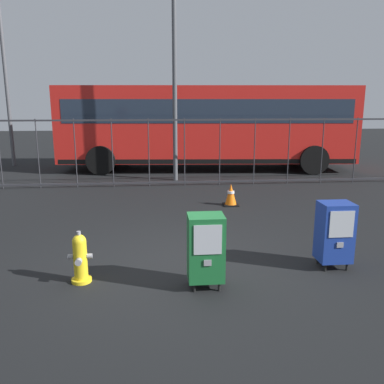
{
  "coord_description": "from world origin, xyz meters",
  "views": [
    {
      "loc": [
        -0.34,
        -5.79,
        2.49
      ],
      "look_at": [
        0.3,
        1.2,
        0.9
      ],
      "focal_mm": 37.67,
      "sensor_mm": 36.0,
      "label": 1
    }
  ],
  "objects_px": {
    "newspaper_box_primary": "(335,232)",
    "street_light_near_left": "(4,64)",
    "traffic_cone": "(231,195)",
    "fire_hydrant": "(80,258)",
    "bus_near": "(206,123)",
    "newspaper_box_secondary": "(206,248)",
    "street_light_near_right": "(174,52)"
  },
  "relations": [
    {
      "from": "newspaper_box_primary",
      "to": "street_light_near_right",
      "type": "xyz_separation_m",
      "value": [
        -2.03,
        7.2,
        3.36
      ]
    },
    {
      "from": "newspaper_box_secondary",
      "to": "street_light_near_right",
      "type": "xyz_separation_m",
      "value": [
        -0.01,
        7.68,
        3.36
      ]
    },
    {
      "from": "newspaper_box_secondary",
      "to": "street_light_near_left",
      "type": "distance_m",
      "value": 13.26
    },
    {
      "from": "traffic_cone",
      "to": "street_light_near_left",
      "type": "height_order",
      "value": "street_light_near_left"
    },
    {
      "from": "fire_hydrant",
      "to": "newspaper_box_primary",
      "type": "height_order",
      "value": "newspaper_box_primary"
    },
    {
      "from": "newspaper_box_primary",
      "to": "newspaper_box_secondary",
      "type": "distance_m",
      "value": 2.07
    },
    {
      "from": "newspaper_box_primary",
      "to": "street_light_near_left",
      "type": "xyz_separation_m",
      "value": [
        -8.22,
        10.77,
        3.26
      ]
    },
    {
      "from": "newspaper_box_secondary",
      "to": "street_light_near_left",
      "type": "xyz_separation_m",
      "value": [
        -6.2,
        11.26,
        3.26
      ]
    },
    {
      "from": "newspaper_box_primary",
      "to": "street_light_near_right",
      "type": "relative_size",
      "value": 0.15
    },
    {
      "from": "traffic_cone",
      "to": "bus_near",
      "type": "relative_size",
      "value": 0.05
    },
    {
      "from": "traffic_cone",
      "to": "street_light_near_right",
      "type": "height_order",
      "value": "street_light_near_right"
    },
    {
      "from": "newspaper_box_secondary",
      "to": "traffic_cone",
      "type": "bearing_deg",
      "value": 74.96
    },
    {
      "from": "traffic_cone",
      "to": "fire_hydrant",
      "type": "bearing_deg",
      "value": -125.69
    },
    {
      "from": "fire_hydrant",
      "to": "traffic_cone",
      "type": "bearing_deg",
      "value": 54.31
    },
    {
      "from": "newspaper_box_secondary",
      "to": "street_light_near_right",
      "type": "distance_m",
      "value": 8.39
    },
    {
      "from": "newspaper_box_secondary",
      "to": "traffic_cone",
      "type": "relative_size",
      "value": 1.92
    },
    {
      "from": "fire_hydrant",
      "to": "newspaper_box_primary",
      "type": "xyz_separation_m",
      "value": [
        3.74,
        0.17,
        0.22
      ]
    },
    {
      "from": "newspaper_box_primary",
      "to": "street_light_near_right",
      "type": "bearing_deg",
      "value": 105.72
    },
    {
      "from": "newspaper_box_secondary",
      "to": "bus_near",
      "type": "xyz_separation_m",
      "value": [
        1.25,
        9.83,
        1.14
      ]
    },
    {
      "from": "bus_near",
      "to": "street_light_near_left",
      "type": "distance_m",
      "value": 7.88
    },
    {
      "from": "street_light_near_left",
      "to": "newspaper_box_secondary",
      "type": "bearing_deg",
      "value": -61.14
    },
    {
      "from": "street_light_near_left",
      "to": "newspaper_box_primary",
      "type": "bearing_deg",
      "value": -52.66
    },
    {
      "from": "newspaper_box_secondary",
      "to": "traffic_cone",
      "type": "height_order",
      "value": "newspaper_box_secondary"
    },
    {
      "from": "fire_hydrant",
      "to": "street_light_near_left",
      "type": "xyz_separation_m",
      "value": [
        -4.48,
        10.94,
        3.48
      ]
    },
    {
      "from": "newspaper_box_secondary",
      "to": "street_light_near_right",
      "type": "bearing_deg",
      "value": 90.08
    },
    {
      "from": "newspaper_box_primary",
      "to": "newspaper_box_secondary",
      "type": "height_order",
      "value": "same"
    },
    {
      "from": "newspaper_box_primary",
      "to": "bus_near",
      "type": "xyz_separation_m",
      "value": [
        -0.77,
        9.35,
        1.14
      ]
    },
    {
      "from": "fire_hydrant",
      "to": "traffic_cone",
      "type": "xyz_separation_m",
      "value": [
        2.88,
        4.02,
        -0.09
      ]
    },
    {
      "from": "traffic_cone",
      "to": "newspaper_box_primary",
      "type": "bearing_deg",
      "value": -77.54
    },
    {
      "from": "bus_near",
      "to": "street_light_near_left",
      "type": "height_order",
      "value": "street_light_near_left"
    },
    {
      "from": "bus_near",
      "to": "traffic_cone",
      "type": "bearing_deg",
      "value": -86.49
    },
    {
      "from": "fire_hydrant",
      "to": "street_light_near_left",
      "type": "relative_size",
      "value": 0.11
    }
  ]
}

